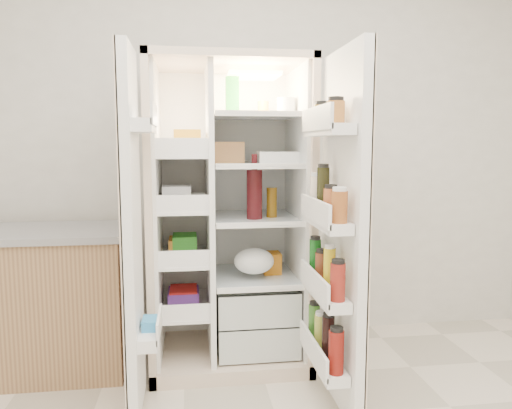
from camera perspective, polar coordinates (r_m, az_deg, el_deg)
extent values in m
cube|color=silver|center=(3.28, -0.92, 7.66)|extent=(4.00, 0.02, 2.70)
cube|color=beige|center=(3.22, -3.75, -0.37)|extent=(0.92, 0.04, 1.80)
cube|color=beige|center=(2.89, -11.99, -1.35)|extent=(0.04, 0.70, 1.80)
cube|color=beige|center=(2.96, 5.25, -1.03)|extent=(0.04, 0.70, 1.80)
cube|color=beige|center=(2.90, -3.39, 16.26)|extent=(0.92, 0.70, 0.04)
cube|color=beige|center=(3.14, -3.15, -16.95)|extent=(0.92, 0.70, 0.08)
cube|color=white|center=(3.19, -3.71, -0.08)|extent=(0.84, 0.02, 1.68)
cube|color=white|center=(2.89, -11.40, -0.95)|extent=(0.02, 0.62, 1.68)
cube|color=white|center=(2.95, 4.68, -0.66)|extent=(0.02, 0.62, 1.68)
cube|color=white|center=(2.89, -5.45, -0.85)|extent=(0.03, 0.62, 1.68)
cube|color=silver|center=(3.08, -0.17, -14.50)|extent=(0.47, 0.52, 0.19)
cube|color=silver|center=(3.01, -0.17, -10.95)|extent=(0.47, 0.52, 0.19)
cube|color=#FFD18C|center=(2.96, -0.37, 14.92)|extent=(0.30, 0.30, 0.02)
cube|color=white|center=(3.01, -8.33, -11.70)|extent=(0.28, 0.58, 0.02)
cube|color=white|center=(2.93, -8.43, -6.13)|extent=(0.28, 0.58, 0.02)
cube|color=white|center=(2.88, -8.54, -0.31)|extent=(0.28, 0.58, 0.02)
cube|color=white|center=(2.86, -8.65, 5.67)|extent=(0.28, 0.58, 0.02)
cube|color=white|center=(2.99, -0.22, -8.37)|extent=(0.49, 0.58, 0.01)
cube|color=white|center=(2.91, -0.22, -1.53)|extent=(0.49, 0.58, 0.01)
cube|color=white|center=(2.88, -0.23, 4.77)|extent=(0.49, 0.58, 0.02)
cube|color=white|center=(2.89, -0.23, 10.33)|extent=(0.49, 0.58, 0.02)
cube|color=red|center=(3.00, -8.35, -10.61)|extent=(0.16, 0.20, 0.10)
cube|color=green|center=(2.92, -8.46, -4.79)|extent=(0.14, 0.18, 0.12)
cube|color=silver|center=(2.87, -8.55, 0.58)|extent=(0.20, 0.22, 0.07)
cube|color=gold|center=(2.86, -8.68, 7.28)|extent=(0.15, 0.16, 0.14)
cube|color=#6A3298|center=(3.00, -8.35, -10.70)|extent=(0.18, 0.20, 0.09)
cube|color=orange|center=(2.92, -8.45, -4.99)|extent=(0.14, 0.18, 0.10)
cube|color=white|center=(2.87, -8.56, 1.08)|extent=(0.16, 0.16, 0.12)
sphere|color=orange|center=(3.01, -2.41, -16.22)|extent=(0.07, 0.07, 0.07)
sphere|color=orange|center=(3.06, -0.74, -15.85)|extent=(0.07, 0.07, 0.07)
sphere|color=orange|center=(3.03, 1.31, -16.03)|extent=(0.07, 0.07, 0.07)
sphere|color=orange|center=(3.15, -1.72, -15.18)|extent=(0.07, 0.07, 0.07)
ellipsoid|color=#447928|center=(3.02, -0.22, -10.57)|extent=(0.26, 0.24, 0.11)
cylinder|color=#3D0D11|center=(2.80, -0.19, 1.21)|extent=(0.09, 0.09, 0.28)
cylinder|color=brown|center=(2.87, 1.86, 0.26)|extent=(0.06, 0.06, 0.18)
cube|color=#278F2D|center=(2.85, -2.82, 12.67)|extent=(0.07, 0.07, 0.21)
cylinder|color=silver|center=(2.89, 3.57, 11.45)|extent=(0.11, 0.11, 0.10)
cylinder|color=#B38D29|center=(2.95, 0.85, 11.23)|extent=(0.07, 0.07, 0.08)
cube|color=white|center=(2.83, 3.00, 5.55)|extent=(0.27, 0.11, 0.07)
cube|color=tan|center=(2.89, -3.48, 6.14)|extent=(0.20, 0.11, 0.12)
ellipsoid|color=white|center=(2.87, -0.24, -7.29)|extent=(0.24, 0.21, 0.15)
cube|color=orange|center=(3.01, 1.84, -6.86)|extent=(0.11, 0.13, 0.13)
cube|color=white|center=(2.36, -14.37, -3.30)|extent=(0.05, 0.40, 1.72)
cube|color=beige|center=(2.36, -14.97, -3.30)|extent=(0.01, 0.40, 1.72)
cube|color=white|center=(2.49, -12.35, -14.69)|extent=(0.09, 0.32, 0.06)
cube|color=white|center=(2.32, -13.01, 8.99)|extent=(0.09, 0.32, 0.06)
cube|color=#338CCC|center=(2.48, -12.37, -14.04)|extent=(0.07, 0.12, 0.10)
cube|color=white|center=(2.37, 10.19, -3.14)|extent=(0.05, 0.58, 1.72)
cube|color=beige|center=(2.38, 10.77, -3.11)|extent=(0.01, 0.58, 1.72)
cube|color=white|center=(2.54, 7.95, -17.58)|extent=(0.11, 0.50, 0.05)
cube|color=white|center=(2.42, 8.09, -10.22)|extent=(0.11, 0.50, 0.05)
cube|color=white|center=(2.34, 8.24, -2.00)|extent=(0.11, 0.50, 0.05)
cube|color=white|center=(2.31, 8.43, 8.60)|extent=(0.11, 0.50, 0.05)
cylinder|color=maroon|center=(2.31, 9.42, -16.76)|extent=(0.07, 0.07, 0.20)
cylinder|color=black|center=(2.42, 8.48, -15.34)|extent=(0.06, 0.06, 0.22)
cylinder|color=#9EA637|center=(2.54, 7.62, -14.68)|extent=(0.06, 0.06, 0.18)
cylinder|color=#3A7527|center=(2.66, 6.85, -13.57)|extent=(0.06, 0.06, 0.19)
cylinder|color=maroon|center=(2.20, 9.59, -8.99)|extent=(0.07, 0.07, 0.17)
cylinder|color=gold|center=(2.32, 8.63, -7.65)|extent=(0.06, 0.06, 0.21)
cylinder|color=brown|center=(2.44, 7.74, -7.46)|extent=(0.07, 0.07, 0.16)
cylinder|color=#145A18|center=(2.56, 6.96, -6.32)|extent=(0.06, 0.06, 0.20)
cylinder|color=#954D20|center=(2.13, 9.78, -0.30)|extent=(0.07, 0.07, 0.14)
cylinder|color=#A3522A|center=(2.26, 8.77, 0.11)|extent=(0.07, 0.07, 0.14)
cylinder|color=black|center=(2.38, 7.90, 1.56)|extent=(0.06, 0.06, 0.23)
cylinder|color=#F7E3CC|center=(2.50, 7.08, 1.28)|extent=(0.06, 0.06, 0.18)
cylinder|color=#A9672A|center=(2.20, 9.36, 10.63)|extent=(0.08, 0.08, 0.10)
cylinder|color=#A0761D|center=(2.41, 7.78, 10.33)|extent=(0.08, 0.08, 0.10)
cube|color=#9F7B4F|center=(3.15, -25.23, -10.53)|extent=(1.11, 0.57, 0.80)
cube|color=gray|center=(3.06, -25.64, -3.04)|extent=(1.15, 0.61, 0.04)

